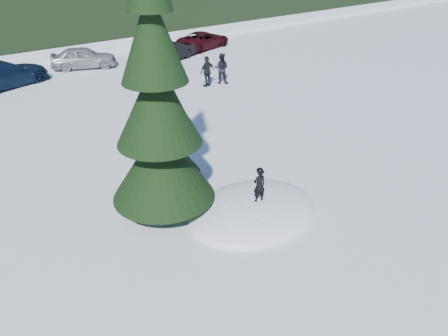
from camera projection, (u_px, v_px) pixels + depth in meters
ground at (253, 212)px, 14.01m from camera, size 200.00×200.00×0.00m
snow_mound at (253, 212)px, 14.01m from camera, size 4.48×3.52×0.96m
spruce_tall at (158, 114)px, 12.54m from camera, size 3.20×3.20×8.60m
spruce_short at (167, 129)px, 14.63m from camera, size 2.20×2.20×5.37m
child_skier at (259, 186)px, 13.47m from camera, size 0.45×0.35×1.10m
adult_0 at (221, 68)px, 25.33m from camera, size 1.08×1.08×1.76m
adult_1 at (207, 71)px, 24.82m from camera, size 1.07×0.56×1.75m
car_3 at (3, 74)px, 24.78m from camera, size 5.57×3.62×1.50m
car_4 at (83, 57)px, 28.23m from camera, size 4.37×3.02×1.38m
car_5 at (169, 51)px, 29.78m from camera, size 4.42×2.84×1.37m
car_6 at (204, 40)px, 33.03m from camera, size 4.87×3.20×1.24m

